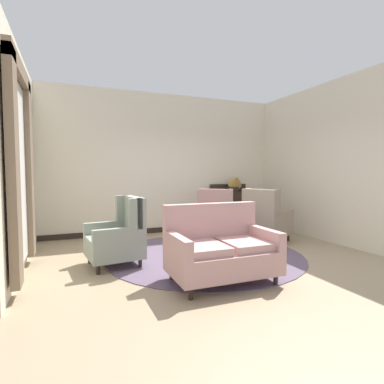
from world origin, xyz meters
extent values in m
plane|color=#9E896B|center=(0.00, 0.00, 0.00)|extent=(8.01, 8.01, 0.00)
cube|color=beige|center=(0.00, 2.63, 1.65)|extent=(5.88, 0.08, 3.30)
cube|color=beige|center=(-2.86, 0.79, 1.65)|extent=(0.08, 3.69, 3.30)
cube|color=beige|center=(2.86, 0.79, 1.65)|extent=(0.08, 3.69, 3.30)
cube|color=black|center=(0.00, 2.58, 0.06)|extent=(5.72, 0.03, 0.12)
cylinder|color=#5B4C60|center=(0.00, 0.30, 0.01)|extent=(3.39, 3.39, 0.01)
cube|color=silver|center=(-2.80, 0.16, 1.43)|extent=(0.03, 1.10, 2.37)
cube|color=white|center=(-2.78, 0.16, 1.43)|extent=(0.02, 1.18, 2.45)
cube|color=white|center=(-2.78, 0.16, 1.43)|extent=(0.02, 0.04, 2.37)
cube|color=white|center=(-2.78, 0.16, 1.43)|extent=(0.02, 1.10, 0.04)
cube|color=#75604C|center=(-2.74, -0.57, 1.48)|extent=(0.10, 0.32, 2.67)
cube|color=#75604C|center=(-2.74, 0.89, 1.48)|extent=(0.10, 0.32, 2.67)
cube|color=#75604C|center=(-2.74, 0.16, 2.77)|extent=(0.10, 1.78, 0.20)
cylinder|color=black|center=(0.14, 0.34, 0.44)|extent=(0.87, 0.87, 0.04)
cylinder|color=black|center=(0.14, 0.34, 0.23)|extent=(0.10, 0.10, 0.38)
cube|color=black|center=(0.36, 0.36, 0.04)|extent=(0.28, 0.08, 0.07)
cube|color=black|center=(0.02, 0.52, 0.04)|extent=(0.21, 0.26, 0.07)
cube|color=black|center=(0.05, 0.14, 0.04)|extent=(0.17, 0.28, 0.07)
cylinder|color=#384C93|center=(0.17, 0.29, 0.47)|extent=(0.09, 0.09, 0.02)
ellipsoid|color=#384C93|center=(0.17, 0.29, 0.57)|extent=(0.17, 0.17, 0.19)
cylinder|color=#384C93|center=(0.17, 0.29, 0.70)|extent=(0.07, 0.07, 0.07)
torus|color=#384C93|center=(0.17, 0.29, 0.74)|extent=(0.12, 0.12, 0.02)
cube|color=tan|center=(-0.33, -1.00, 0.29)|extent=(1.37, 0.85, 0.30)
cube|color=tan|center=(-0.33, -0.64, 0.73)|extent=(1.37, 0.14, 0.57)
cube|color=tan|center=(-0.63, -1.04, 0.49)|extent=(0.55, 0.65, 0.10)
cube|color=tan|center=(-0.03, -1.04, 0.49)|extent=(0.55, 0.65, 0.10)
cube|color=tan|center=(-0.96, -1.05, 0.56)|extent=(0.11, 0.75, 0.24)
cube|color=tan|center=(0.30, -1.05, 0.56)|extent=(0.11, 0.75, 0.24)
cylinder|color=black|center=(-0.91, -1.34, 0.07)|extent=(0.06, 0.06, 0.14)
cylinder|color=black|center=(0.26, -1.34, 0.07)|extent=(0.06, 0.06, 0.14)
cylinder|color=black|center=(-0.91, -0.66, 0.07)|extent=(0.06, 0.06, 0.14)
cylinder|color=black|center=(0.26, -0.65, 0.07)|extent=(0.06, 0.06, 0.14)
cube|color=gray|center=(-1.54, 0.29, 0.30)|extent=(0.87, 0.87, 0.32)
cube|color=gray|center=(-1.22, 0.33, 0.76)|extent=(0.24, 0.79, 0.60)
cube|color=gray|center=(-1.35, 0.66, 0.83)|extent=(0.21, 0.12, 0.46)
cube|color=gray|center=(-1.27, -0.01, 0.83)|extent=(0.21, 0.12, 0.46)
cube|color=gray|center=(-1.63, 0.62, 0.55)|extent=(0.69, 0.18, 0.18)
cube|color=gray|center=(-1.55, -0.05, 0.55)|extent=(0.69, 0.18, 0.18)
cylinder|color=black|center=(-1.89, 0.56, 0.07)|extent=(0.06, 0.06, 0.14)
cylinder|color=black|center=(-1.81, -0.05, 0.07)|extent=(0.06, 0.06, 0.14)
cylinder|color=black|center=(-1.27, 0.64, 0.07)|extent=(0.06, 0.06, 0.14)
cylinder|color=black|center=(-1.19, 0.03, 0.07)|extent=(0.06, 0.06, 0.14)
cube|color=gray|center=(1.70, 0.84, 0.29)|extent=(1.04, 1.01, 0.29)
cube|color=gray|center=(1.39, 0.71, 0.77)|extent=(0.42, 0.75, 0.67)
cube|color=gray|center=(1.60, 0.44, 0.85)|extent=(0.22, 0.17, 0.51)
cube|color=gray|center=(1.35, 1.05, 0.85)|extent=(0.22, 0.17, 0.51)
cube|color=gray|center=(1.87, 0.56, 0.55)|extent=(0.69, 0.37, 0.23)
cube|color=gray|center=(1.62, 1.16, 0.55)|extent=(0.69, 0.37, 0.23)
cylinder|color=black|center=(2.11, 0.69, 0.07)|extent=(0.06, 0.06, 0.14)
cylinder|color=black|center=(1.88, 1.24, 0.07)|extent=(0.06, 0.06, 0.14)
cylinder|color=black|center=(1.52, 0.44, 0.07)|extent=(0.06, 0.06, 0.14)
cylinder|color=black|center=(1.28, 0.99, 0.07)|extent=(0.06, 0.06, 0.14)
cube|color=tan|center=(0.91, 1.65, 0.27)|extent=(1.06, 1.07, 0.27)
cube|color=tan|center=(0.72, 1.39, 0.75)|extent=(0.68, 0.55, 0.68)
cube|color=tan|center=(1.03, 1.27, 0.83)|extent=(0.20, 0.22, 0.52)
cube|color=tan|center=(0.52, 1.65, 0.83)|extent=(0.20, 0.22, 0.52)
cube|color=tan|center=(1.20, 1.50, 0.53)|extent=(0.49, 0.61, 0.24)
cube|color=tan|center=(0.68, 1.87, 0.53)|extent=(0.49, 0.61, 0.24)
cylinder|color=black|center=(1.33, 1.73, 0.07)|extent=(0.06, 0.06, 0.14)
cylinder|color=black|center=(0.86, 2.07, 0.07)|extent=(0.06, 0.06, 0.14)
cylinder|color=black|center=(0.96, 1.22, 0.07)|extent=(0.06, 0.06, 0.14)
cylinder|color=black|center=(0.49, 1.56, 0.07)|extent=(0.06, 0.06, 0.14)
cylinder|color=black|center=(0.79, 0.64, 0.67)|extent=(0.48, 0.48, 0.03)
cylinder|color=black|center=(0.79, 0.64, 0.33)|extent=(0.07, 0.07, 0.66)
cylinder|color=black|center=(0.79, 0.64, 0.02)|extent=(0.31, 0.31, 0.04)
cube|color=black|center=(1.67, 2.33, 0.52)|extent=(1.03, 0.43, 0.84)
cube|color=black|center=(1.67, 2.53, 1.04)|extent=(1.03, 0.04, 0.20)
cube|color=black|center=(1.20, 2.17, 0.05)|extent=(0.06, 0.06, 0.10)
cube|color=black|center=(2.13, 2.17, 0.05)|extent=(0.06, 0.06, 0.10)
cube|color=black|center=(1.20, 2.50, 0.05)|extent=(0.06, 0.06, 0.10)
cube|color=black|center=(2.13, 2.50, 0.05)|extent=(0.06, 0.06, 0.10)
cube|color=black|center=(1.67, 2.31, 1.01)|extent=(0.24, 0.24, 0.14)
cone|color=#B28942|center=(1.73, 2.23, 1.24)|extent=(0.47, 0.54, 0.47)
camera|label=1|loc=(-2.17, -4.50, 1.44)|focal=28.71mm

